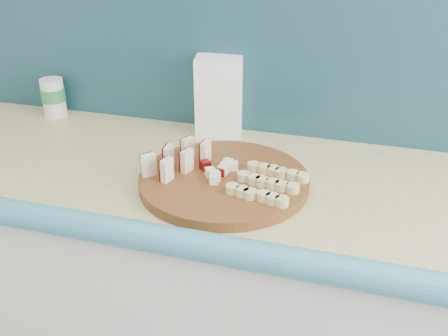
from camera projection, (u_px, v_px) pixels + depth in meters
kitchen_counter at (259, 320)px, 1.40m from camera, size 2.20×0.63×0.91m
backsplash at (292, 46)px, 1.32m from camera, size 2.20×0.02×0.50m
cutting_board at (224, 180)px, 1.16m from camera, size 0.46×0.46×0.02m
apple_wedges at (177, 158)px, 1.17m from camera, size 0.13×0.16×0.05m
apple_chunks at (214, 170)px, 1.16m from camera, size 0.06×0.07×0.02m
banana_slices at (267, 183)px, 1.11m from camera, size 0.17×0.17×0.02m
flour_bag at (219, 96)px, 1.39m from camera, size 0.14×0.12×0.22m
canister at (53, 97)px, 1.53m from camera, size 0.07×0.07×0.12m
banana_peel at (201, 156)px, 1.30m from camera, size 0.20×0.17×0.01m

